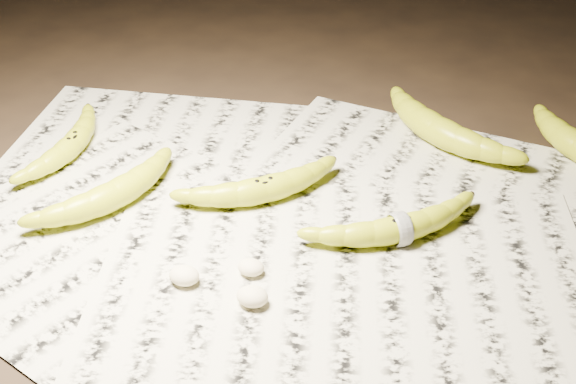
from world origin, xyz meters
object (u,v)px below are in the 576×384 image
(banana_left_b, at_px, (114,192))
(banana_taped, at_px, (400,226))
(banana_center, at_px, (263,187))
(banana_left_a, at_px, (71,142))
(banana_upper_a, at_px, (437,127))

(banana_left_b, bearing_deg, banana_taped, -57.73)
(banana_center, bearing_deg, banana_left_a, 134.90)
(banana_left_a, relative_size, banana_left_b, 0.94)
(banana_center, xyz_separation_m, banana_taped, (0.18, -0.03, -0.00))
(banana_left_b, height_order, banana_upper_a, banana_upper_a)
(banana_left_b, xyz_separation_m, banana_taped, (0.35, 0.04, -0.00))
(banana_left_a, xyz_separation_m, banana_taped, (0.46, -0.05, 0.00))
(banana_upper_a, bearing_deg, banana_left_a, -122.73)
(banana_left_a, height_order, banana_center, banana_center)
(banana_center, bearing_deg, banana_taped, -48.72)
(banana_taped, distance_m, banana_upper_a, 0.24)
(banana_taped, relative_size, banana_upper_a, 0.93)
(banana_taped, height_order, banana_upper_a, banana_upper_a)
(banana_left_a, height_order, banana_upper_a, banana_upper_a)
(banana_upper_a, bearing_deg, banana_center, -95.14)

